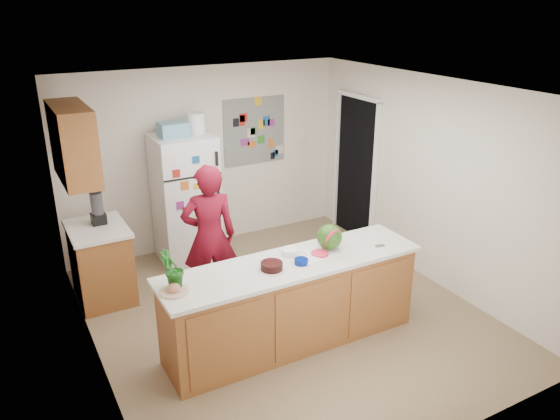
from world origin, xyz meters
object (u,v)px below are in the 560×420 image
person (209,237)px  watermelon (330,237)px  cherry_bowl (272,266)px  refrigerator (186,199)px

person → watermelon: bearing=142.2°
person → cherry_bowl: person is taller
refrigerator → watermelon: (0.72, -2.32, 0.21)m
person → watermelon: size_ratio=6.42×
watermelon → cherry_bowl: (-0.72, -0.10, -0.11)m
watermelon → cherry_bowl: watermelon is taller
refrigerator → cherry_bowl: size_ratio=8.06×
refrigerator → person: bearing=-97.8°
refrigerator → person: size_ratio=1.01×
refrigerator → cherry_bowl: refrigerator is taller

